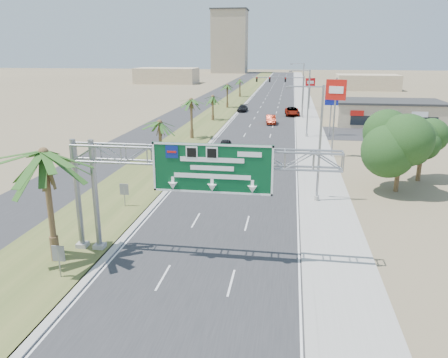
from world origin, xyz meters
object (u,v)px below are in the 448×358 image
object	(u,v)px
store_building	(388,113)
car_right_lane	(292,112)
car_far	(243,108)
sign_gantry	(188,165)
palm_near	(44,153)
car_mid_lane	(271,120)
pole_sign_blue	(332,97)
signal_mast	(293,93)
pole_sign_red_far	(310,84)
car_left_lane	(225,145)
pole_sign_red_near	(336,95)

from	to	relation	value
store_building	car_right_lane	size ratio (longest dim) A/B	3.03
store_building	car_far	world-z (taller)	store_building
sign_gantry	palm_near	world-z (taller)	palm_near
car_mid_lane	pole_sign_blue	distance (m)	14.65
car_mid_lane	pole_sign_blue	size ratio (longest dim) A/B	0.60
sign_gantry	signal_mast	distance (m)	62.37
sign_gantry	store_building	size ratio (longest dim) A/B	0.93
sign_gantry	car_mid_lane	bearing A→B (deg)	87.27
car_far	pole_sign_blue	distance (m)	30.82
palm_near	car_mid_lane	bearing A→B (deg)	79.11
sign_gantry	store_building	xyz separation A→B (m)	(23.06, 56.07, -4.06)
car_right_lane	sign_gantry	bearing A→B (deg)	-99.50
pole_sign_blue	sign_gantry	bearing A→B (deg)	-105.44
sign_gantry	store_building	distance (m)	60.77
palm_near	car_mid_lane	world-z (taller)	palm_near
palm_near	pole_sign_blue	bearing A→B (deg)	66.13
palm_near	sign_gantry	bearing A→B (deg)	13.32
car_far	pole_sign_blue	world-z (taller)	pole_sign_blue
car_right_lane	pole_sign_red_far	xyz separation A→B (m)	(3.71, 10.44, 4.69)
car_left_lane	pole_sign_red_near	distance (m)	15.42
store_building	car_left_lane	xyz separation A→B (m)	(-25.45, -24.88, -1.33)
signal_mast	car_right_lane	world-z (taller)	signal_mast
sign_gantry	pole_sign_blue	distance (m)	45.44
store_building	pole_sign_blue	bearing A→B (deg)	-131.78
pole_sign_red_near	signal_mast	bearing A→B (deg)	98.67
car_left_lane	pole_sign_blue	size ratio (longest dim) A/B	0.50
car_far	pole_sign_red_near	bearing A→B (deg)	-66.88
car_mid_lane	car_right_lane	world-z (taller)	car_right_lane
car_far	pole_sign_red_far	bearing A→B (deg)	24.39
car_mid_lane	pole_sign_red_near	bearing A→B (deg)	-76.19
signal_mast	car_right_lane	distance (m)	4.91
car_left_lane	signal_mast	bearing A→B (deg)	71.43
signal_mast	car_mid_lane	bearing A→B (deg)	-113.74
signal_mast	pole_sign_blue	world-z (taller)	signal_mast
pole_sign_red_far	store_building	bearing A→B (deg)	-55.94
car_left_lane	car_right_lane	world-z (taller)	car_right_lane
car_right_lane	pole_sign_blue	bearing A→B (deg)	-78.64
car_right_lane	car_far	world-z (taller)	car_right_lane
car_left_lane	car_mid_lane	size ratio (longest dim) A/B	0.82
car_left_lane	pole_sign_red_near	world-z (taller)	pole_sign_red_near
pole_sign_red_near	pole_sign_red_far	distance (m)	46.14
car_far	pole_sign_red_far	distance (m)	16.25
store_building	car_right_lane	xyz separation A→B (m)	(-16.71, 8.79, -1.17)
palm_near	signal_mast	bearing A→B (deg)	77.34
car_left_lane	car_right_lane	size ratio (longest dim) A/B	0.66
store_building	palm_near	bearing A→B (deg)	-118.28
car_mid_lane	sign_gantry	bearing A→B (deg)	-98.44
signal_mast	pole_sign_blue	size ratio (longest dim) A/B	1.30
signal_mast	store_building	bearing A→B (deg)	-19.54
car_right_lane	pole_sign_red_near	xyz separation A→B (m)	(4.89, -35.63, 6.78)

